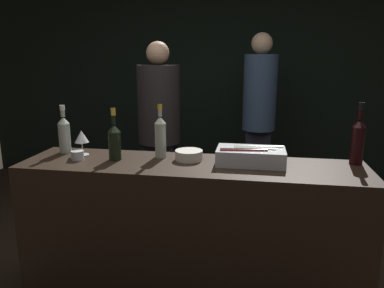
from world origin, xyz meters
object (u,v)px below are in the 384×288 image
at_px(wine_glass, 82,137).
at_px(person_in_hoodie, 159,125).
at_px(red_wine_bottle_black_foil, 358,140).
at_px(white_wine_bottle, 64,133).
at_px(person_blond_tee, 259,112).
at_px(rose_wine_bottle, 160,136).
at_px(champagne_bottle, 115,140).
at_px(ice_bin_with_bottles, 251,155).
at_px(bowl_white, 189,155).
at_px(candle_votive, 78,155).

bearing_deg(wine_glass, person_in_hoodie, 77.98).
xyz_separation_m(red_wine_bottle_black_foil, person_in_hoodie, (-1.51, 1.04, -0.15)).
relative_size(white_wine_bottle, person_blond_tee, 0.18).
bearing_deg(rose_wine_bottle, champagne_bottle, -158.68).
distance_m(white_wine_bottle, champagne_bottle, 0.42).
height_order(champagne_bottle, red_wine_bottle_black_foil, red_wine_bottle_black_foil).
bearing_deg(person_blond_tee, white_wine_bottle, -117.86).
bearing_deg(ice_bin_with_bottles, bowl_white, 176.01).
xyz_separation_m(rose_wine_bottle, person_in_hoodie, (-0.29, 1.09, -0.14)).
height_order(ice_bin_with_bottles, person_in_hoodie, person_in_hoodie).
relative_size(rose_wine_bottle, person_blond_tee, 0.19).
relative_size(white_wine_bottle, person_in_hoodie, 0.19).
bearing_deg(wine_glass, bowl_white, 0.33).
bearing_deg(white_wine_bottle, rose_wine_bottle, -0.88).
distance_m(ice_bin_with_bottles, white_wine_bottle, 1.27).
bearing_deg(person_blond_tee, red_wine_bottle_black_foil, -57.40).
distance_m(wine_glass, champagne_bottle, 0.27).
relative_size(ice_bin_with_bottles, person_in_hoodie, 0.24).
bearing_deg(ice_bin_with_bottles, white_wine_bottle, 176.85).
height_order(wine_glass, white_wine_bottle, white_wine_bottle).
height_order(candle_votive, person_blond_tee, person_blond_tee).
xyz_separation_m(white_wine_bottle, person_in_hoodie, (0.39, 1.07, -0.13)).
relative_size(bowl_white, candle_votive, 2.19).
bearing_deg(ice_bin_with_bottles, red_wine_bottle_black_foil, 9.44).
bearing_deg(champagne_bottle, ice_bin_with_bottles, 3.15).
height_order(white_wine_bottle, person_blond_tee, person_blond_tee).
xyz_separation_m(wine_glass, champagne_bottle, (0.26, -0.07, 0.00)).
xyz_separation_m(ice_bin_with_bottles, rose_wine_bottle, (-0.59, 0.06, 0.09)).
bearing_deg(red_wine_bottle_black_foil, bowl_white, -175.65).
relative_size(ice_bin_with_bottles, champagne_bottle, 1.24).
height_order(candle_votive, red_wine_bottle_black_foil, red_wine_bottle_black_foil).
relative_size(bowl_white, red_wine_bottle_black_foil, 0.46).
bearing_deg(white_wine_bottle, champagne_bottle, -16.11).
distance_m(white_wine_bottle, person_in_hoodie, 1.15).
bearing_deg(red_wine_bottle_black_foil, wine_glass, -177.31).
bearing_deg(rose_wine_bottle, person_blond_tee, 68.04).
distance_m(bowl_white, white_wine_bottle, 0.88).
distance_m(bowl_white, person_in_hoodie, 1.22).
height_order(rose_wine_bottle, person_blond_tee, person_blond_tee).
distance_m(bowl_white, champagne_bottle, 0.48).
relative_size(ice_bin_with_bottles, candle_votive, 5.16).
xyz_separation_m(wine_glass, white_wine_bottle, (-0.15, 0.05, 0.01)).
distance_m(champagne_bottle, person_in_hoodie, 1.20).
xyz_separation_m(bowl_white, red_wine_bottle_black_foil, (1.03, 0.08, 0.12)).
distance_m(bowl_white, wine_glass, 0.73).
relative_size(wine_glass, white_wine_bottle, 0.51).
xyz_separation_m(bowl_white, candle_votive, (-0.70, -0.12, -0.00)).
relative_size(champagne_bottle, person_in_hoodie, 0.19).
relative_size(wine_glass, candle_votive, 2.07).
distance_m(candle_votive, person_in_hoodie, 1.25).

